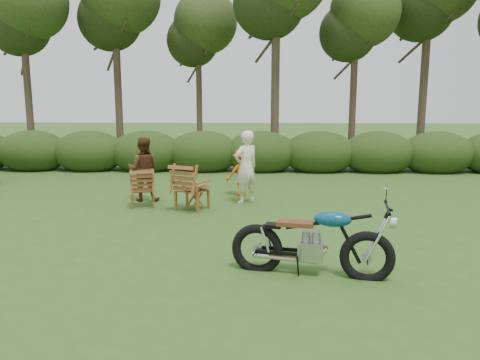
{
  "coord_description": "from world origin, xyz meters",
  "views": [
    {
      "loc": [
        -0.18,
        -7.05,
        2.52
      ],
      "look_at": [
        -0.49,
        2.07,
        0.9
      ],
      "focal_mm": 35.0,
      "sensor_mm": 36.0,
      "label": 1
    }
  ],
  "objects_px": {
    "side_table": "(196,197)",
    "adult_b": "(145,201)",
    "lawn_chair_left": "(143,206)",
    "adult_a": "(246,203)",
    "lawn_chair_right": "(192,209)",
    "child": "(241,196)",
    "cup": "(194,183)",
    "motorcycle": "(310,274)"
  },
  "relations": [
    {
      "from": "motorcycle",
      "to": "adult_b",
      "type": "xyz_separation_m",
      "value": [
        -3.54,
        4.76,
        0.0
      ]
    },
    {
      "from": "lawn_chair_left",
      "to": "side_table",
      "type": "bearing_deg",
      "value": 154.32
    },
    {
      "from": "lawn_chair_right",
      "to": "adult_a",
      "type": "height_order",
      "value": "adult_a"
    },
    {
      "from": "lawn_chair_right",
      "to": "side_table",
      "type": "distance_m",
      "value": 0.29
    },
    {
      "from": "lawn_chair_left",
      "to": "side_table",
      "type": "xyz_separation_m",
      "value": [
        1.28,
        -0.28,
        0.28
      ]
    },
    {
      "from": "lawn_chair_left",
      "to": "adult_a",
      "type": "xyz_separation_m",
      "value": [
        2.41,
        0.41,
        0.0
      ]
    },
    {
      "from": "lawn_chair_right",
      "to": "cup",
      "type": "xyz_separation_m",
      "value": [
        0.04,
        0.03,
        0.61
      ]
    },
    {
      "from": "adult_a",
      "to": "child",
      "type": "height_order",
      "value": "adult_a"
    },
    {
      "from": "adult_b",
      "to": "child",
      "type": "bearing_deg",
      "value": -167.53
    },
    {
      "from": "motorcycle",
      "to": "adult_b",
      "type": "relative_size",
      "value": 1.4
    },
    {
      "from": "side_table",
      "to": "cup",
      "type": "distance_m",
      "value": 0.34
    },
    {
      "from": "side_table",
      "to": "adult_b",
      "type": "height_order",
      "value": "adult_b"
    },
    {
      "from": "adult_b",
      "to": "lawn_chair_right",
      "type": "bearing_deg",
      "value": 143.06
    },
    {
      "from": "lawn_chair_left",
      "to": "side_table",
      "type": "relative_size",
      "value": 1.6
    },
    {
      "from": "child",
      "to": "cup",
      "type": "bearing_deg",
      "value": 32.44
    },
    {
      "from": "lawn_chair_right",
      "to": "adult_b",
      "type": "distance_m",
      "value": 1.57
    },
    {
      "from": "lawn_chair_right",
      "to": "adult_a",
      "type": "relative_size",
      "value": 0.6
    },
    {
      "from": "side_table",
      "to": "cup",
      "type": "bearing_deg",
      "value": 139.69
    },
    {
      "from": "adult_a",
      "to": "adult_b",
      "type": "bearing_deg",
      "value": -41.06
    },
    {
      "from": "motorcycle",
      "to": "adult_a",
      "type": "height_order",
      "value": "adult_a"
    },
    {
      "from": "lawn_chair_right",
      "to": "side_table",
      "type": "xyz_separation_m",
      "value": [
        0.08,
        -0.01,
        0.28
      ]
    },
    {
      "from": "adult_a",
      "to": "side_table",
      "type": "bearing_deg",
      "value": -5.33
    },
    {
      "from": "lawn_chair_left",
      "to": "child",
      "type": "xyz_separation_m",
      "value": [
        2.25,
        1.26,
        0.0
      ]
    },
    {
      "from": "lawn_chair_left",
      "to": "side_table",
      "type": "distance_m",
      "value": 1.34
    },
    {
      "from": "side_table",
      "to": "child",
      "type": "bearing_deg",
      "value": 57.86
    },
    {
      "from": "adult_a",
      "to": "lawn_chair_right",
      "type": "bearing_deg",
      "value": -7.36
    },
    {
      "from": "side_table",
      "to": "adult_b",
      "type": "distance_m",
      "value": 1.66
    },
    {
      "from": "cup",
      "to": "adult_b",
      "type": "relative_size",
      "value": 0.08
    },
    {
      "from": "lawn_chair_left",
      "to": "child",
      "type": "bearing_deg",
      "value": -163.89
    },
    {
      "from": "lawn_chair_left",
      "to": "cup",
      "type": "distance_m",
      "value": 1.4
    },
    {
      "from": "motorcycle",
      "to": "side_table",
      "type": "relative_size",
      "value": 3.92
    },
    {
      "from": "lawn_chair_right",
      "to": "lawn_chair_left",
      "type": "relative_size",
      "value": 1.18
    },
    {
      "from": "motorcycle",
      "to": "child",
      "type": "distance_m",
      "value": 5.56
    },
    {
      "from": "motorcycle",
      "to": "cup",
      "type": "distance_m",
      "value": 4.54
    },
    {
      "from": "motorcycle",
      "to": "adult_a",
      "type": "distance_m",
      "value": 4.7
    },
    {
      "from": "side_table",
      "to": "child",
      "type": "xyz_separation_m",
      "value": [
        0.97,
        1.55,
        -0.28
      ]
    },
    {
      "from": "lawn_chair_right",
      "to": "cup",
      "type": "relative_size",
      "value": 7.96
    },
    {
      "from": "lawn_chair_left",
      "to": "child",
      "type": "relative_size",
      "value": 0.74
    },
    {
      "from": "motorcycle",
      "to": "lawn_chair_left",
      "type": "xyz_separation_m",
      "value": [
        -3.43,
        4.17,
        0.0
      ]
    },
    {
      "from": "motorcycle",
      "to": "lawn_chair_left",
      "type": "height_order",
      "value": "motorcycle"
    },
    {
      "from": "adult_a",
      "to": "child",
      "type": "distance_m",
      "value": 0.86
    },
    {
      "from": "lawn_chair_left",
      "to": "adult_b",
      "type": "height_order",
      "value": "adult_b"
    }
  ]
}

